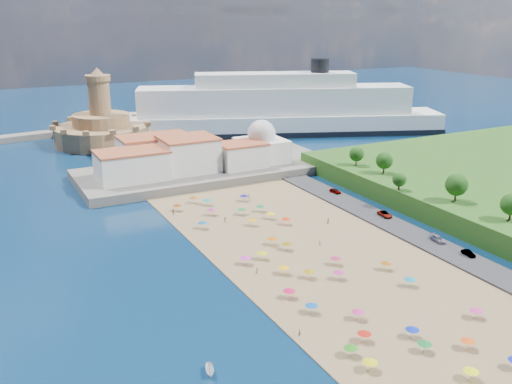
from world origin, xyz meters
TOP-DOWN VIEW (x-y plane):
  - ground at (0.00, 0.00)m, footprint 700.00×700.00m
  - terrace at (10.00, 73.00)m, footprint 90.00×36.00m
  - jetty at (-12.00, 108.00)m, footprint 18.00×70.00m
  - waterfront_buildings at (-3.05, 73.64)m, footprint 57.00×29.00m
  - domed_building at (30.00, 71.00)m, footprint 16.00×16.00m
  - fortress at (-12.00, 138.00)m, footprint 40.00×40.00m
  - cruise_ship at (64.68, 123.43)m, footprint 154.10×78.97m
  - beach_parasols at (-0.33, -11.19)m, footprint 31.59×112.50m
  - beachgoers at (1.10, 5.94)m, footprint 37.13×98.71m
  - parked_cars at (36.00, 4.11)m, footprint 2.92×57.62m
  - hillside_trees at (49.24, -8.23)m, footprint 12.21×103.94m

SIDE VIEW (x-z plane):
  - ground at x=0.00m, z-range 0.00..0.00m
  - beachgoers at x=1.10m, z-range 0.16..2.06m
  - jetty at x=-12.00m, z-range 0.00..2.40m
  - parked_cars at x=36.00m, z-range 0.69..2.07m
  - terrace at x=10.00m, z-range 0.00..3.00m
  - beach_parasols at x=-0.33m, z-range 1.05..3.25m
  - fortress at x=-12.00m, z-range -9.52..22.88m
  - waterfront_buildings at x=-3.05m, z-range 2.38..13.38m
  - domed_building at x=30.00m, z-range 1.47..16.47m
  - hillside_trees at x=49.24m, z-range 6.20..13.92m
  - cruise_ship at x=64.68m, z-range -6.97..27.23m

